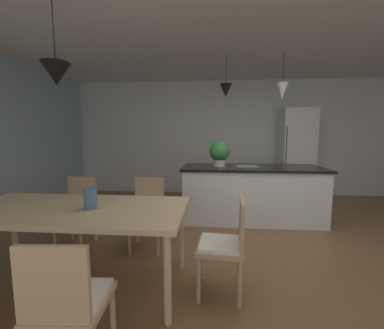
{
  "coord_description": "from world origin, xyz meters",
  "views": [
    {
      "loc": [
        -0.74,
        -2.72,
        1.41
      ],
      "look_at": [
        -0.98,
        0.07,
        1.08
      ],
      "focal_mm": 22.72,
      "sensor_mm": 36.0,
      "label": 1
    }
  ],
  "objects_px": {
    "potted_plant_on_island": "(220,153)",
    "chair_far_left": "(77,209)",
    "chair_far_right": "(147,210)",
    "kitchen_island": "(251,193)",
    "dining_table": "(73,214)",
    "vase_on_dining_table": "(91,199)",
    "chair_near_right": "(68,302)",
    "chair_kitchen_end": "(226,243)",
    "refrigerator": "(296,154)"
  },
  "relations": [
    {
      "from": "chair_far_left",
      "to": "vase_on_dining_table",
      "type": "height_order",
      "value": "vase_on_dining_table"
    },
    {
      "from": "dining_table",
      "to": "potted_plant_on_island",
      "type": "height_order",
      "value": "potted_plant_on_island"
    },
    {
      "from": "kitchen_island",
      "to": "chair_kitchen_end",
      "type": "bearing_deg",
      "value": -104.64
    },
    {
      "from": "dining_table",
      "to": "kitchen_island",
      "type": "xyz_separation_m",
      "value": [
        1.93,
        2.0,
        -0.23
      ]
    },
    {
      "from": "refrigerator",
      "to": "chair_kitchen_end",
      "type": "bearing_deg",
      "value": -116.07
    },
    {
      "from": "chair_near_right",
      "to": "refrigerator",
      "type": "height_order",
      "value": "refrigerator"
    },
    {
      "from": "chair_near_right",
      "to": "chair_far_right",
      "type": "relative_size",
      "value": 1.0
    },
    {
      "from": "chair_kitchen_end",
      "to": "chair_far_left",
      "type": "relative_size",
      "value": 1.0
    },
    {
      "from": "chair_far_right",
      "to": "potted_plant_on_island",
      "type": "bearing_deg",
      "value": 50.92
    },
    {
      "from": "chair_near_right",
      "to": "vase_on_dining_table",
      "type": "height_order",
      "value": "vase_on_dining_table"
    },
    {
      "from": "chair_near_right",
      "to": "potted_plant_on_island",
      "type": "xyz_separation_m",
      "value": [
        0.93,
        2.85,
        0.66
      ]
    },
    {
      "from": "potted_plant_on_island",
      "to": "chair_far_left",
      "type": "bearing_deg",
      "value": -148.3
    },
    {
      "from": "kitchen_island",
      "to": "vase_on_dining_table",
      "type": "relative_size",
      "value": 12.29
    },
    {
      "from": "chair_near_right",
      "to": "potted_plant_on_island",
      "type": "relative_size",
      "value": 2.08
    },
    {
      "from": "chair_near_right",
      "to": "potted_plant_on_island",
      "type": "height_order",
      "value": "potted_plant_on_island"
    },
    {
      "from": "chair_far_right",
      "to": "kitchen_island",
      "type": "height_order",
      "value": "kitchen_island"
    },
    {
      "from": "dining_table",
      "to": "chair_far_left",
      "type": "height_order",
      "value": "chair_far_left"
    },
    {
      "from": "chair_kitchen_end",
      "to": "vase_on_dining_table",
      "type": "height_order",
      "value": "vase_on_dining_table"
    },
    {
      "from": "chair_kitchen_end",
      "to": "chair_far_left",
      "type": "height_order",
      "value": "same"
    },
    {
      "from": "refrigerator",
      "to": "vase_on_dining_table",
      "type": "xyz_separation_m",
      "value": [
        -2.93,
        -3.55,
        -0.15
      ]
    },
    {
      "from": "chair_far_right",
      "to": "kitchen_island",
      "type": "relative_size",
      "value": 0.38
    },
    {
      "from": "dining_table",
      "to": "potted_plant_on_island",
      "type": "xyz_separation_m",
      "value": [
        1.39,
        2.0,
        0.44
      ]
    },
    {
      "from": "dining_table",
      "to": "kitchen_island",
      "type": "relative_size",
      "value": 0.9
    },
    {
      "from": "chair_kitchen_end",
      "to": "chair_near_right",
      "type": "distance_m",
      "value": 1.26
    },
    {
      "from": "kitchen_island",
      "to": "potted_plant_on_island",
      "type": "xyz_separation_m",
      "value": [
        -0.53,
        0.0,
        0.67
      ]
    },
    {
      "from": "dining_table",
      "to": "vase_on_dining_table",
      "type": "distance_m",
      "value": 0.25
    },
    {
      "from": "vase_on_dining_table",
      "to": "chair_near_right",
      "type": "bearing_deg",
      "value": -71.57
    },
    {
      "from": "vase_on_dining_table",
      "to": "dining_table",
      "type": "bearing_deg",
      "value": 172.35
    },
    {
      "from": "chair_far_right",
      "to": "chair_near_right",
      "type": "bearing_deg",
      "value": -89.84
    },
    {
      "from": "potted_plant_on_island",
      "to": "refrigerator",
      "type": "bearing_deg",
      "value": 41.31
    },
    {
      "from": "chair_near_right",
      "to": "dining_table",
      "type": "bearing_deg",
      "value": 118.81
    },
    {
      "from": "dining_table",
      "to": "chair_far_left",
      "type": "xyz_separation_m",
      "value": [
        -0.46,
        0.85,
        -0.22
      ]
    },
    {
      "from": "chair_far_right",
      "to": "refrigerator",
      "type": "bearing_deg",
      "value": 45.06
    },
    {
      "from": "chair_kitchen_end",
      "to": "potted_plant_on_island",
      "type": "bearing_deg",
      "value": 90.24
    },
    {
      "from": "kitchen_island",
      "to": "chair_far_left",
      "type": "bearing_deg",
      "value": -154.36
    },
    {
      "from": "chair_near_right",
      "to": "vase_on_dining_table",
      "type": "relative_size",
      "value": 4.69
    },
    {
      "from": "chair_far_right",
      "to": "vase_on_dining_table",
      "type": "distance_m",
      "value": 0.99
    },
    {
      "from": "dining_table",
      "to": "chair_kitchen_end",
      "type": "bearing_deg",
      "value": -0.17
    },
    {
      "from": "chair_far_right",
      "to": "refrigerator",
      "type": "height_order",
      "value": "refrigerator"
    },
    {
      "from": "chair_kitchen_end",
      "to": "chair_far_left",
      "type": "xyz_separation_m",
      "value": [
        -1.86,
        0.86,
        0.0
      ]
    },
    {
      "from": "chair_kitchen_end",
      "to": "kitchen_island",
      "type": "height_order",
      "value": "kitchen_island"
    },
    {
      "from": "chair_kitchen_end",
      "to": "chair_far_right",
      "type": "distance_m",
      "value": 1.27
    },
    {
      "from": "chair_far_left",
      "to": "potted_plant_on_island",
      "type": "xyz_separation_m",
      "value": [
        1.86,
        1.15,
        0.66
      ]
    },
    {
      "from": "chair_far_left",
      "to": "chair_near_right",
      "type": "distance_m",
      "value": 1.94
    },
    {
      "from": "chair_far_left",
      "to": "chair_far_right",
      "type": "relative_size",
      "value": 1.0
    },
    {
      "from": "chair_far_right",
      "to": "chair_kitchen_end",
      "type": "bearing_deg",
      "value": -42.33
    },
    {
      "from": "potted_plant_on_island",
      "to": "kitchen_island",
      "type": "bearing_deg",
      "value": -0.0
    },
    {
      "from": "potted_plant_on_island",
      "to": "vase_on_dining_table",
      "type": "relative_size",
      "value": 2.25
    },
    {
      "from": "dining_table",
      "to": "chair_near_right",
      "type": "bearing_deg",
      "value": -61.19
    },
    {
      "from": "chair_near_right",
      "to": "kitchen_island",
      "type": "xyz_separation_m",
      "value": [
        1.46,
        2.85,
        -0.01
      ]
    }
  ]
}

